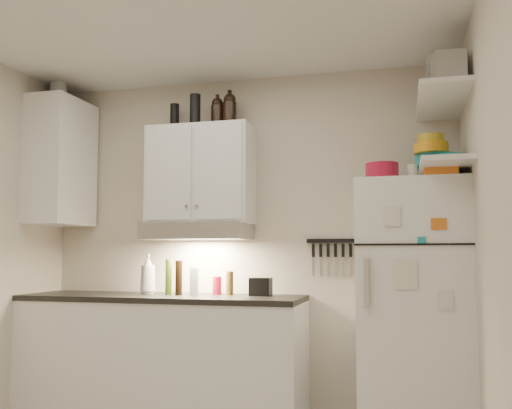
# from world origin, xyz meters

# --- Properties ---
(back_wall) EXTENTS (3.20, 0.02, 2.60)m
(back_wall) POSITION_xyz_m (0.00, 1.51, 1.30)
(back_wall) COLOR beige
(back_wall) RESTS_ON ground
(right_wall) EXTENTS (0.02, 3.00, 2.60)m
(right_wall) POSITION_xyz_m (1.61, 0.00, 1.30)
(right_wall) COLOR beige
(right_wall) RESTS_ON ground
(base_cabinet) EXTENTS (2.10, 0.60, 0.88)m
(base_cabinet) POSITION_xyz_m (-0.55, 1.20, 0.44)
(base_cabinet) COLOR white
(base_cabinet) RESTS_ON floor
(countertop) EXTENTS (2.10, 0.62, 0.04)m
(countertop) POSITION_xyz_m (-0.55, 1.20, 0.90)
(countertop) COLOR black
(countertop) RESTS_ON base_cabinet
(upper_cabinet) EXTENTS (0.80, 0.33, 0.75)m
(upper_cabinet) POSITION_xyz_m (-0.30, 1.33, 1.83)
(upper_cabinet) COLOR white
(upper_cabinet) RESTS_ON back_wall
(side_cabinet) EXTENTS (0.33, 0.55, 1.00)m
(side_cabinet) POSITION_xyz_m (-1.44, 1.20, 1.95)
(side_cabinet) COLOR white
(side_cabinet) RESTS_ON left_wall
(range_hood) EXTENTS (0.76, 0.46, 0.12)m
(range_hood) POSITION_xyz_m (-0.30, 1.27, 1.39)
(range_hood) COLOR silver
(range_hood) RESTS_ON back_wall
(fridge) EXTENTS (0.70, 0.68, 1.70)m
(fridge) POSITION_xyz_m (1.25, 1.16, 0.85)
(fridge) COLOR white
(fridge) RESTS_ON floor
(shelf_hi) EXTENTS (0.30, 0.95, 0.03)m
(shelf_hi) POSITION_xyz_m (1.45, 1.02, 2.20)
(shelf_hi) COLOR white
(shelf_hi) RESTS_ON right_wall
(shelf_lo) EXTENTS (0.30, 0.95, 0.03)m
(shelf_lo) POSITION_xyz_m (1.45, 1.02, 1.76)
(shelf_lo) COLOR white
(shelf_lo) RESTS_ON right_wall
(knife_strip) EXTENTS (0.42, 0.02, 0.03)m
(knife_strip) POSITION_xyz_m (0.70, 1.49, 1.32)
(knife_strip) COLOR black
(knife_strip) RESTS_ON back_wall
(dutch_oven) EXTENTS (0.24, 0.24, 0.13)m
(dutch_oven) POSITION_xyz_m (1.06, 1.12, 1.76)
(dutch_oven) COLOR #AF1433
(dutch_oven) RESTS_ON fridge
(book_stack) EXTENTS (0.20, 0.25, 0.08)m
(book_stack) POSITION_xyz_m (1.42, 0.94, 1.74)
(book_stack) COLOR orange
(book_stack) RESTS_ON fridge
(spice_jar) EXTENTS (0.08, 0.08, 0.11)m
(spice_jar) POSITION_xyz_m (1.26, 1.14, 1.76)
(spice_jar) COLOR silver
(spice_jar) RESTS_ON fridge
(stock_pot) EXTENTS (0.33, 0.33, 0.21)m
(stock_pot) POSITION_xyz_m (1.51, 1.28, 2.32)
(stock_pot) COLOR silver
(stock_pot) RESTS_ON shelf_hi
(tin_a) EXTENTS (0.23, 0.21, 0.23)m
(tin_a) POSITION_xyz_m (1.47, 0.90, 2.33)
(tin_a) COLOR #AAAAAD
(tin_a) RESTS_ON shelf_hi
(tin_b) EXTENTS (0.20, 0.20, 0.18)m
(tin_b) POSITION_xyz_m (1.47, 0.68, 2.30)
(tin_b) COLOR #AAAAAD
(tin_b) RESTS_ON shelf_hi
(bowl_teal) EXTENTS (0.28, 0.28, 0.11)m
(bowl_teal) POSITION_xyz_m (1.42, 1.23, 1.83)
(bowl_teal) COLOR teal
(bowl_teal) RESTS_ON shelf_lo
(bowl_orange) EXTENTS (0.22, 0.22, 0.07)m
(bowl_orange) POSITION_xyz_m (1.38, 1.16, 1.92)
(bowl_orange) COLOR orange
(bowl_orange) RESTS_ON bowl_teal
(bowl_yellow) EXTENTS (0.17, 0.17, 0.06)m
(bowl_yellow) POSITION_xyz_m (1.38, 1.16, 1.98)
(bowl_yellow) COLOR gold
(bowl_yellow) RESTS_ON bowl_orange
(plates) EXTENTS (0.26, 0.26, 0.06)m
(plates) POSITION_xyz_m (1.49, 0.98, 1.81)
(plates) COLOR teal
(plates) RESTS_ON shelf_lo
(growler_a) EXTENTS (0.11, 0.11, 0.23)m
(growler_a) POSITION_xyz_m (-0.17, 1.34, 2.31)
(growler_a) COLOR black
(growler_a) RESTS_ON upper_cabinet
(growler_b) EXTENTS (0.13, 0.13, 0.25)m
(growler_b) POSITION_xyz_m (-0.07, 1.32, 2.32)
(growler_b) COLOR black
(growler_b) RESTS_ON upper_cabinet
(thermos_a) EXTENTS (0.10, 0.10, 0.24)m
(thermos_a) POSITION_xyz_m (-0.32, 1.26, 2.32)
(thermos_a) COLOR black
(thermos_a) RESTS_ON upper_cabinet
(thermos_b) EXTENTS (0.08, 0.08, 0.20)m
(thermos_b) POSITION_xyz_m (-0.54, 1.37, 2.30)
(thermos_b) COLOR black
(thermos_b) RESTS_ON upper_cabinet
(side_jar) EXTENTS (0.14, 0.14, 0.18)m
(side_jar) POSITION_xyz_m (-1.49, 1.22, 2.54)
(side_jar) COLOR silver
(side_jar) RESTS_ON side_cabinet
(soap_bottle) EXTENTS (0.17, 0.17, 0.34)m
(soap_bottle) POSITION_xyz_m (-0.70, 1.27, 1.09)
(soap_bottle) COLOR white
(soap_bottle) RESTS_ON countertop
(pepper_mill) EXTENTS (0.07, 0.07, 0.17)m
(pepper_mill) POSITION_xyz_m (-0.06, 1.33, 1.01)
(pepper_mill) COLOR brown
(pepper_mill) RESTS_ON countertop
(oil_bottle) EXTENTS (0.07, 0.07, 0.26)m
(oil_bottle) POSITION_xyz_m (-0.51, 1.23, 1.05)
(oil_bottle) COLOR #3D5E17
(oil_bottle) RESTS_ON countertop
(vinegar_bottle) EXTENTS (0.07, 0.07, 0.26)m
(vinegar_bottle) POSITION_xyz_m (-0.42, 1.21, 1.05)
(vinegar_bottle) COLOR black
(vinegar_bottle) RESTS_ON countertop
(clear_bottle) EXTENTS (0.07, 0.07, 0.20)m
(clear_bottle) POSITION_xyz_m (-0.31, 1.22, 1.02)
(clear_bottle) COLOR silver
(clear_bottle) RESTS_ON countertop
(red_jar) EXTENTS (0.08, 0.08, 0.13)m
(red_jar) POSITION_xyz_m (-0.17, 1.34, 0.99)
(red_jar) COLOR #AF1433
(red_jar) RESTS_ON countertop
(caddy) EXTENTS (0.15, 0.11, 0.13)m
(caddy) POSITION_xyz_m (0.18, 1.30, 0.99)
(caddy) COLOR black
(caddy) RESTS_ON countertop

